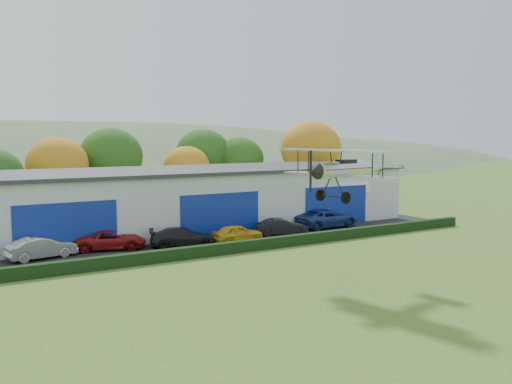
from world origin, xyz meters
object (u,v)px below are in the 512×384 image
car_4 (238,233)px  car_6 (326,218)px  car_1 (41,248)px  biplane (347,167)px  car_5 (281,227)px  car_3 (183,237)px  hangar (190,198)px  car_2 (111,240)px

car_4 → car_6: bearing=-77.5°
car_1 → biplane: 20.86m
car_5 → car_1: bearing=108.1°
car_3 → biplane: size_ratio=0.64×
car_3 → car_4: (4.35, -0.56, -0.03)m
hangar → car_1: bearing=-153.5°
hangar → biplane: (-0.27, -21.70, 3.78)m
car_2 → car_6: car_6 is taller
hangar → biplane: size_ratio=5.34×
car_3 → hangar: bearing=-8.8°
car_2 → car_4: size_ratio=1.26×
hangar → car_1: 15.61m
car_1 → car_6: car_6 is taller
car_2 → car_4: 9.46m
car_1 → car_6: 24.08m
hangar → car_6: size_ratio=6.84×
car_5 → car_3: bearing=111.5°
car_5 → car_6: car_6 is taller
car_6 → biplane: (-10.49, -14.92, 5.56)m
car_2 → car_3: 5.13m
car_2 → car_6: (19.26, -0.47, 0.13)m
hangar → car_2: size_ratio=8.14×
car_4 → car_1: bearing=85.7°
car_4 → car_5: car_5 is taller
car_5 → car_6: size_ratio=0.71×
car_4 → car_5: (4.42, 0.56, 0.02)m
car_4 → car_6: size_ratio=0.67×
car_3 → car_6: bearing=-66.2°
car_1 → car_4: (14.01, -1.65, -0.07)m
car_6 → biplane: size_ratio=0.78×
car_6 → biplane: bearing=142.7°
car_1 → car_4: bearing=-108.0°
car_2 → car_5: size_ratio=1.18×
car_3 → car_6: size_ratio=0.81×
car_1 → car_2: size_ratio=0.90×
car_6 → car_4: bearing=97.8°
car_5 → hangar: bearing=51.2°
car_3 → car_5: size_ratio=1.14×
car_2 → car_3: bearing=-93.2°
car_3 → car_2: bearing=89.5°
hangar → car_1: size_ratio=9.03×
hangar → car_5: size_ratio=9.61×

